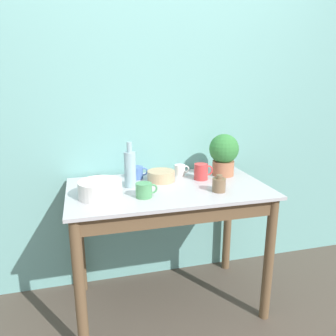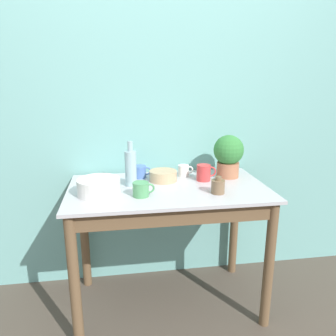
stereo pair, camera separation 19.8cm
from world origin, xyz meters
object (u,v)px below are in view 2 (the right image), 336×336
(mug_red, at_px, (204,173))
(bowl_wash_large, at_px, (99,187))
(mug_green, at_px, (141,189))
(bowl_small_tan, at_px, (163,176))
(potted_plant, at_px, (228,154))
(mug_blue, at_px, (140,172))
(mug_white, at_px, (184,171))
(bottle_short, at_px, (218,186))
(bottle_tall, at_px, (131,167))

(mug_red, bearing_deg, bowl_wash_large, -165.57)
(mug_green, relative_size, bowl_small_tan, 0.69)
(potted_plant, relative_size, bowl_wash_large, 1.16)
(mug_red, bearing_deg, mug_green, -151.28)
(potted_plant, height_order, bowl_wash_large, potted_plant)
(bowl_wash_large, relative_size, mug_blue, 2.08)
(potted_plant, distance_m, mug_white, 0.32)
(bottle_short, relative_size, mug_green, 0.81)
(bottle_tall, relative_size, mug_green, 2.25)
(bottle_tall, height_order, mug_green, bottle_tall)
(bottle_short, distance_m, mug_red, 0.25)
(mug_green, bearing_deg, potted_plant, 25.49)
(mug_red, distance_m, mug_white, 0.16)
(bottle_tall, bearing_deg, bowl_wash_large, -143.89)
(mug_white, bearing_deg, bowl_small_tan, -152.12)
(potted_plant, height_order, bottle_tall, potted_plant)
(mug_white, relative_size, bowl_small_tan, 0.58)
(bowl_wash_large, xyz_separation_m, bowl_small_tan, (0.40, 0.21, -0.01))
(bottle_tall, xyz_separation_m, mug_green, (0.05, -0.20, -0.08))
(bottle_short, height_order, bowl_small_tan, bottle_short)
(potted_plant, xyz_separation_m, bowl_wash_large, (-0.84, -0.23, -0.11))
(bottle_short, relative_size, mug_blue, 0.86)
(bottle_short, bearing_deg, mug_white, 108.91)
(potted_plant, height_order, mug_green, potted_plant)
(potted_plant, height_order, mug_red, potted_plant)
(potted_plant, xyz_separation_m, mug_green, (-0.60, -0.29, -0.11))
(mug_red, xyz_separation_m, mug_white, (-0.11, 0.12, -0.01))
(bottle_short, xyz_separation_m, mug_white, (-0.13, 0.37, -0.00))
(mug_green, xyz_separation_m, mug_blue, (0.02, 0.36, -0.00))
(mug_green, bearing_deg, bowl_wash_large, 165.08)
(potted_plant, distance_m, bowl_wash_large, 0.88)
(bottle_short, height_order, mug_green, bottle_short)
(bottle_tall, height_order, mug_white, bottle_tall)
(mug_red, relative_size, mug_white, 1.24)
(bottle_tall, bearing_deg, bottle_short, -24.06)
(mug_white, distance_m, bowl_small_tan, 0.17)
(mug_white, bearing_deg, mug_red, -47.01)
(bowl_wash_large, relative_size, bottle_tall, 0.87)
(bottle_short, xyz_separation_m, mug_red, (-0.02, 0.25, 0.01))
(potted_plant, height_order, bowl_small_tan, potted_plant)
(mug_blue, bearing_deg, bowl_wash_large, -131.17)
(bottle_short, bearing_deg, bottle_tall, 155.94)
(bowl_wash_large, height_order, mug_red, mug_red)
(bottle_short, height_order, mug_red, mug_red)
(mug_white, xyz_separation_m, bowl_small_tan, (-0.15, -0.08, -0.00))
(mug_blue, distance_m, bowl_small_tan, 0.17)
(bowl_small_tan, bearing_deg, bowl_wash_large, -152.65)
(bottle_tall, xyz_separation_m, mug_blue, (0.07, 0.16, -0.08))
(bottle_tall, xyz_separation_m, bowl_small_tan, (0.21, 0.07, -0.08))
(mug_red, height_order, bowl_small_tan, mug_red)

